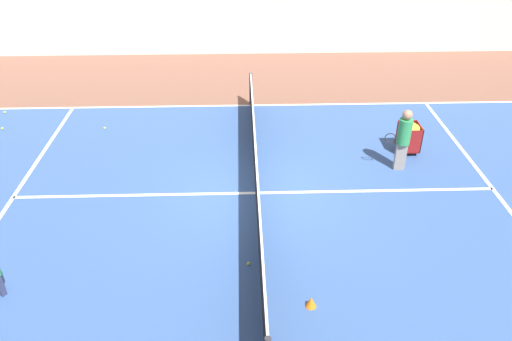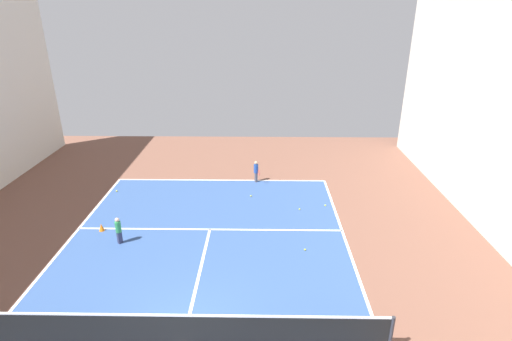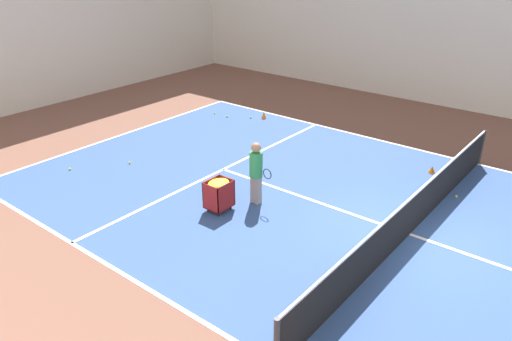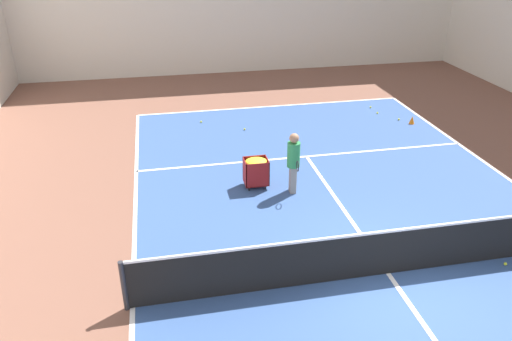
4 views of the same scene
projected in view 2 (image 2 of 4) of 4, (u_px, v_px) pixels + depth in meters
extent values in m
cube|color=white|center=(222.00, 180.00, 20.20)|extent=(10.40, 0.10, 0.00)
cube|color=white|center=(210.00, 229.00, 15.73)|extent=(10.40, 0.10, 0.00)
cylinder|color=#2D2D33|center=(391.00, 334.00, 9.98)|extent=(0.10, 0.10, 1.09)
cube|color=black|center=(180.00, 332.00, 10.07)|extent=(10.50, 0.03, 1.02)
cube|color=white|center=(179.00, 315.00, 9.86)|extent=(10.50, 0.04, 0.05)
cube|color=#4C4C56|center=(256.00, 177.00, 19.95)|extent=(0.16, 0.20, 0.49)
cylinder|color=#234799|center=(256.00, 168.00, 19.78)|extent=(0.28, 0.28, 0.44)
sphere|color=tan|center=(256.00, 163.00, 19.66)|extent=(0.16, 0.16, 0.16)
torus|color=#B22D2D|center=(259.00, 172.00, 19.58)|extent=(0.12, 0.28, 0.28)
cube|color=#2D3351|center=(120.00, 237.00, 14.75)|extent=(0.18, 0.20, 0.48)
cylinder|color=#2D8C4C|center=(118.00, 227.00, 14.58)|extent=(0.29, 0.29, 0.42)
sphere|color=beige|center=(117.00, 220.00, 14.47)|extent=(0.16, 0.16, 0.16)
cone|color=orange|center=(101.00, 227.00, 15.60)|extent=(0.22, 0.22, 0.30)
sphere|color=yellow|center=(300.00, 209.00, 17.24)|extent=(0.07, 0.07, 0.07)
sphere|color=yellow|center=(325.00, 205.00, 17.58)|extent=(0.07, 0.07, 0.07)
sphere|color=yellow|center=(251.00, 196.00, 18.44)|extent=(0.07, 0.07, 0.07)
sphere|color=yellow|center=(86.00, 339.00, 10.51)|extent=(0.07, 0.07, 0.07)
sphere|color=yellow|center=(117.00, 191.00, 18.93)|extent=(0.07, 0.07, 0.07)
sphere|color=yellow|center=(305.00, 250.00, 14.37)|extent=(0.07, 0.07, 0.07)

